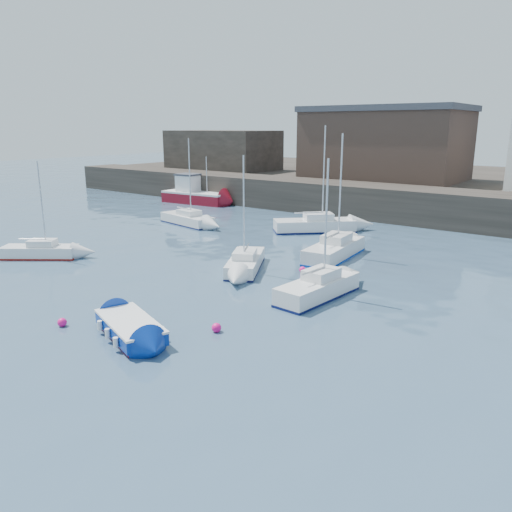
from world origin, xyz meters
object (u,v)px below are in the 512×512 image
Objects in this scene: sailboat_a at (40,251)px; sailboat_c at (318,288)px; fishing_boat at (195,194)px; sailboat_b at (245,262)px; sailboat_f at (335,249)px; blue_dinghy at (130,328)px; buoy_near at (63,326)px; buoy_far at (302,273)px; sailboat_e at (188,219)px; sailboat_h at (315,225)px; buoy_mid at (217,332)px.

sailboat_a is 18.93m from sailboat_c.
fishing_boat is 27.59m from sailboat_b.
sailboat_a is at bearing -69.84° from fishing_boat.
sailboat_a is 19.23m from sailboat_f.
fishing_boat is at bearing 153.24° from sailboat_f.
sailboat_b reaches higher than blue_dinghy.
blue_dinghy is 3.46m from buoy_near.
fishing_boat is 25.22m from sailboat_a.
buoy_near is (11.56, -5.79, -0.44)m from sailboat_a.
sailboat_c reaches higher than buoy_far.
sailboat_e is 17.24m from buoy_far.
sailboat_e is 11.19m from sailboat_h.
sailboat_e is at bearing -158.57° from sailboat_h.
sailboat_a is (8.69, -23.67, -0.56)m from fishing_boat.
buoy_far is (24.25, -16.35, -1.00)m from fishing_boat.
sailboat_a is 17.20m from buoy_far.
sailboat_h is at bearing 100.87° from sailboat_b.
buoy_near is at bearing -86.45° from sailboat_h.
sailboat_c is (27.19, -19.63, -0.47)m from fishing_boat.
fishing_boat is 20.54× the size of buoy_near.
buoy_near is at bearing -106.96° from buoy_far.
buoy_far is (-2.94, 3.28, -0.52)m from sailboat_c.
sailboat_f is at bearing 77.51° from buoy_near.
sailboat_f reaches higher than sailboat_a.
buoy_near and buoy_far have the same top height.
buoy_near is (-6.94, -9.83, -0.52)m from sailboat_c.
buoy_far is (-1.71, 9.59, 0.00)m from buoy_mid.
fishing_boat is 1.17× the size of sailboat_c.
blue_dinghy is 0.63× the size of sailboat_c.
sailboat_h is (-5.32, 6.55, -0.01)m from sailboat_f.
fishing_boat reaches higher than buoy_far.
fishing_boat is 36.71m from buoy_mid.
blue_dinghy reaches higher than buoy_mid.
sailboat_h is 23.92m from buoy_near.
fishing_boat is 1.09× the size of sailboat_e.
blue_dinghy reaches higher than buoy_far.
buoy_mid is at bearing -101.05° from sailboat_c.
sailboat_a is at bearing -143.19° from sailboat_f.
blue_dinghy is 0.54× the size of fishing_boat.
sailboat_c is at bearing -67.49° from sailboat_f.
sailboat_h reaches higher than sailboat_a.
sailboat_h is (10.08, 18.08, 0.11)m from sailboat_a.
blue_dinghy is at bearing -112.54° from sailboat_c.
sailboat_b is at bearing -117.91° from sailboat_f.
buoy_mid is at bearing -82.27° from sailboat_f.
buoy_mid is (25.96, -25.94, -1.00)m from fishing_boat.
sailboat_f is at bearing -26.76° from fishing_boat.
sailboat_b is at bearing 120.70° from buoy_mid.
sailboat_b is at bearing 102.77° from blue_dinghy.
sailboat_e reaches higher than sailboat_c.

